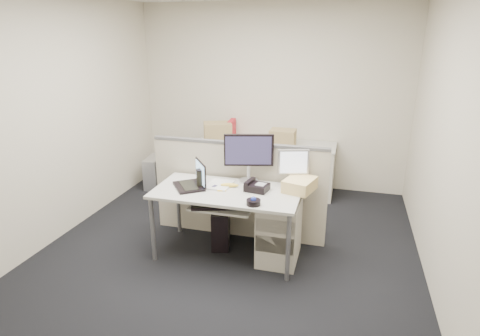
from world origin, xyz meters
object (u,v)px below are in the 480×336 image
(monitor_main, at_px, (249,158))
(laptop, at_px, (188,175))
(desk, at_px, (227,196))
(desk_phone, at_px, (257,187))

(monitor_main, distance_m, laptop, 0.67)
(monitor_main, height_order, laptop, monitor_main)
(desk, relative_size, laptop, 4.19)
(desk, bearing_deg, laptop, -177.21)
(monitor_main, relative_size, laptop, 1.47)
(monitor_main, height_order, desk_phone, monitor_main)
(desk, bearing_deg, desk_phone, 14.93)
(desk, xyz_separation_m, laptop, (-0.41, -0.02, 0.20))
(desk_phone, bearing_deg, laptop, -162.42)
(desk_phone, bearing_deg, desk, -155.50)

